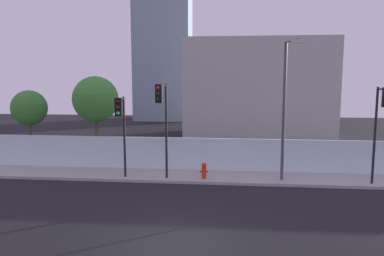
{
  "coord_description": "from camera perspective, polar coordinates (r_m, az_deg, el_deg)",
  "views": [
    {
      "loc": [
        1.82,
        -11.38,
        5.39
      ],
      "look_at": [
        -0.03,
        6.5,
        2.93
      ],
      "focal_mm": 35.46,
      "sensor_mm": 36.0,
      "label": 1
    }
  ],
  "objects": [
    {
      "name": "low_building_distant",
      "position": [
        34.97,
        9.86,
        5.95
      ],
      "size": [
        13.03,
        6.0,
        8.66
      ],
      "primitive_type": "cube",
      "color": "#AAAAAA",
      "rests_on": "ground"
    },
    {
      "name": "street_lamp_curbside",
      "position": [
        19.12,
        13.92,
        4.07
      ],
      "size": [
        0.71,
        1.85,
        6.92
      ],
      "color": "#4C4C51",
      "rests_on": "sidewalk"
    },
    {
      "name": "perimeter_wall",
      "position": [
        21.39,
        0.89,
        -3.91
      ],
      "size": [
        36.0,
        0.18,
        1.8
      ],
      "primitive_type": "cube",
      "color": "silver",
      "rests_on": "sidewalk"
    },
    {
      "name": "roadside_tree_midleft",
      "position": [
        23.16,
        -14.32,
        4.2
      ],
      "size": [
        2.71,
        2.71,
        5.4
      ],
      "color": "brown",
      "rests_on": "ground"
    },
    {
      "name": "sidewalk",
      "position": [
        20.37,
        0.57,
        -7.32
      ],
      "size": [
        36.0,
        2.4,
        0.15
      ],
      "primitive_type": "cube",
      "color": "#9D9D9D",
      "rests_on": "ground"
    },
    {
      "name": "traffic_light_right",
      "position": [
        18.76,
        -4.46,
        2.57
      ],
      "size": [
        0.4,
        1.3,
        4.87
      ],
      "color": "black",
      "rests_on": "sidewalk"
    },
    {
      "name": "traffic_light_left",
      "position": [
        19.79,
        26.56,
        1.77
      ],
      "size": [
        0.35,
        1.19,
        4.74
      ],
      "color": "black",
      "rests_on": "sidewalk"
    },
    {
      "name": "traffic_light_center",
      "position": [
        19.23,
        -10.62,
        1.23
      ],
      "size": [
        0.35,
        1.33,
        4.21
      ],
      "color": "black",
      "rests_on": "sidewalk"
    },
    {
      "name": "fire_hydrant",
      "position": [
        19.59,
        1.81,
        -6.35
      ],
      "size": [
        0.44,
        0.26,
        0.84
      ],
      "color": "red",
      "rests_on": "sidewalk"
    },
    {
      "name": "ground_plane",
      "position": [
        12.72,
        -3.03,
        -17.27
      ],
      "size": [
        80.0,
        80.0,
        0.0
      ],
      "primitive_type": "plane",
      "color": "black"
    },
    {
      "name": "roadside_tree_leftmost",
      "position": [
        24.94,
        -23.28,
        2.76
      ],
      "size": [
        2.14,
        2.14,
        4.55
      ],
      "color": "brown",
      "rests_on": "ground"
    }
  ]
}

